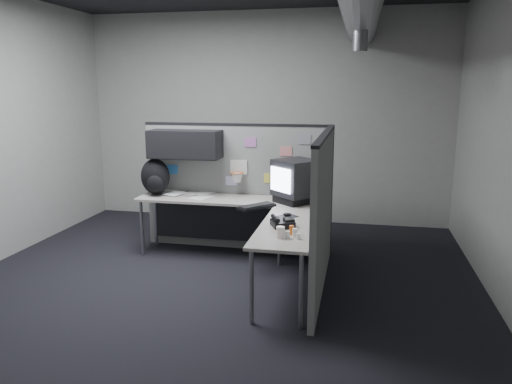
% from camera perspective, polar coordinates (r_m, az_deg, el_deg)
% --- Properties ---
extents(room, '(5.62, 5.62, 3.22)m').
position_cam_1_polar(room, '(4.90, 1.39, 12.10)').
color(room, black).
rests_on(room, ground).
extents(partition_back, '(2.44, 0.42, 1.63)m').
position_cam_1_polar(partition_back, '(6.38, -3.82, 2.13)').
color(partition_back, slate).
rests_on(partition_back, ground).
extents(partition_right, '(0.07, 2.23, 1.63)m').
position_cam_1_polar(partition_right, '(5.20, 7.66, -2.23)').
color(partition_right, slate).
rests_on(partition_right, ground).
extents(desk, '(2.31, 2.11, 0.73)m').
position_cam_1_polar(desk, '(5.86, -1.39, -2.58)').
color(desk, '#A59D95').
rests_on(desk, ground).
extents(monitor, '(0.63, 0.63, 0.51)m').
position_cam_1_polar(monitor, '(5.92, 4.61, 1.32)').
color(monitor, black).
rests_on(monitor, desk).
extents(keyboard, '(0.41, 0.45, 0.04)m').
position_cam_1_polar(keyboard, '(5.67, 0.07, -1.65)').
color(keyboard, black).
rests_on(keyboard, desk).
extents(mouse, '(0.25, 0.25, 0.04)m').
position_cam_1_polar(mouse, '(5.30, 3.60, -2.68)').
color(mouse, black).
rests_on(mouse, desk).
extents(phone, '(0.28, 0.29, 0.11)m').
position_cam_1_polar(phone, '(4.93, 3.00, -3.51)').
color(phone, black).
rests_on(phone, desk).
extents(bottles, '(0.15, 0.17, 0.09)m').
position_cam_1_polar(bottles, '(4.61, 4.23, -4.68)').
color(bottles, silver).
rests_on(bottles, desk).
extents(cup, '(0.08, 0.08, 0.11)m').
position_cam_1_polar(cup, '(4.56, 2.83, -4.62)').
color(cup, white).
rests_on(cup, desk).
extents(papers, '(0.78, 0.68, 0.02)m').
position_cam_1_polar(papers, '(6.49, -7.92, -0.10)').
color(papers, white).
rests_on(papers, desk).
extents(backpack, '(0.38, 0.34, 0.46)m').
position_cam_1_polar(backpack, '(6.46, -11.44, 1.67)').
color(backpack, black).
rests_on(backpack, desk).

